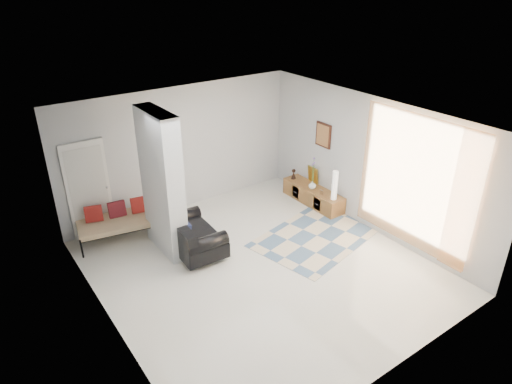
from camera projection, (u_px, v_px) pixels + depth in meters
floor at (260, 267)px, 8.48m from camera, size 6.00×6.00×0.00m
ceiling at (261, 122)px, 7.24m from camera, size 6.00×6.00×0.00m
wall_back at (181, 150)px, 10.05m from camera, size 6.00×0.00×6.00m
wall_front at (402, 290)px, 5.67m from camera, size 6.00×0.00×6.00m
wall_left at (103, 252)px, 6.43m from camera, size 0.00×6.00×6.00m
wall_right at (370, 164)px, 9.29m from camera, size 0.00×6.00×6.00m
partition_column at (162, 184)px, 8.45m from camera, size 0.35×1.20×2.80m
hallway_door at (88, 190)px, 9.09m from camera, size 0.85×0.06×2.04m
curtain at (415, 183)px, 8.39m from camera, size 0.00×2.55×2.55m
wall_art at (323, 135)px, 10.16m from camera, size 0.04×0.45×0.55m
media_console at (313, 195)px, 10.70m from camera, size 0.45×1.69×0.80m
loveseat at (191, 236)px, 8.79m from camera, size 0.91×1.47×0.76m
daybed at (127, 219)px, 9.28m from camera, size 2.10×1.19×0.77m
area_rug at (317, 236)px, 9.46m from camera, size 2.91×2.25×0.01m
cylinder_lamp at (335, 185)px, 9.95m from camera, size 0.12×0.12×0.66m
bronze_figurine at (294, 174)px, 11.02m from camera, size 0.14×0.14×0.25m
vase at (312, 185)px, 10.53m from camera, size 0.19×0.19×0.18m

